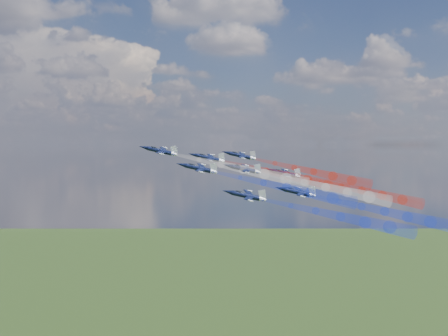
{
  "coord_description": "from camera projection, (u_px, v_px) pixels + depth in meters",
  "views": [
    {
      "loc": [
        -21.09,
        -160.27,
        151.12
      ],
      "look_at": [
        5.7,
        6.21,
        144.08
      ],
      "focal_mm": 44.46,
      "sensor_mm": 36.0,
      "label": 1
    }
  ],
  "objects": [
    {
      "name": "jet_outer_right",
      "position": [
        240.0,
        156.0,
        190.41
      ],
      "size": [
        14.16,
        11.82,
        7.65
      ],
      "primitive_type": null,
      "rotation": [
        0.22,
        -0.19,
        1.39
      ],
      "color": "black"
    },
    {
      "name": "trail_outer_right",
      "position": [
        314.0,
        172.0,
        191.17
      ],
      "size": [
        41.2,
        10.39,
        13.6
      ],
      "primitive_type": null,
      "rotation": [
        0.22,
        -0.19,
        1.39
      ],
      "color": "red"
    },
    {
      "name": "trail_inner_right",
      "position": [
        287.0,
        175.0,
        178.94
      ],
      "size": [
        41.2,
        10.39,
        13.6
      ],
      "primitive_type": null,
      "rotation": [
        0.22,
        -0.19,
        1.39
      ],
      "color": "red"
    },
    {
      "name": "jet_inner_left",
      "position": [
        199.0,
        168.0,
        158.54
      ],
      "size": [
        14.16,
        11.82,
        7.65
      ],
      "primitive_type": null,
      "rotation": [
        0.22,
        -0.19,
        1.39
      ],
      "color": "black"
    },
    {
      "name": "trail_center_third",
      "position": [
        326.0,
        187.0,
        170.33
      ],
      "size": [
        41.2,
        10.39,
        13.6
      ],
      "primitive_type": null,
      "rotation": [
        0.22,
        -0.19,
        1.39
      ],
      "color": "white"
    },
    {
      "name": "trail_rear_left",
      "position": [
        385.0,
        211.0,
        159.59
      ],
      "size": [
        41.2,
        10.39,
        13.6
      ],
      "primitive_type": null,
      "rotation": [
        0.22,
        -0.19,
        1.39
      ],
      "color": "#1A35DE"
    },
    {
      "name": "jet_rear_right",
      "position": [
        284.0,
        173.0,
        179.58
      ],
      "size": [
        14.16,
        11.82,
        7.65
      ],
      "primitive_type": null,
      "rotation": [
        0.22,
        -0.19,
        1.39
      ],
      "color": "black"
    },
    {
      "name": "trail_rear_right",
      "position": [
        362.0,
        191.0,
        180.35
      ],
      "size": [
        41.2,
        10.39,
        13.6
      ],
      "primitive_type": null,
      "rotation": [
        0.22,
        -0.19,
        1.39
      ],
      "color": "red"
    },
    {
      "name": "trail_lead",
      "position": [
        243.0,
        169.0,
        169.8
      ],
      "size": [
        41.2,
        10.39,
        13.6
      ],
      "primitive_type": null,
      "rotation": [
        0.22,
        -0.19,
        1.39
      ],
      "color": "white"
    },
    {
      "name": "jet_outer_left",
      "position": [
        246.0,
        196.0,
        147.49
      ],
      "size": [
        14.16,
        11.82,
        7.65
      ],
      "primitive_type": null,
      "rotation": [
        0.22,
        -0.19,
        1.39
      ],
      "color": "black"
    },
    {
      "name": "jet_center_third",
      "position": [
        244.0,
        169.0,
        169.56
      ],
      "size": [
        14.16,
        11.82,
        7.65
      ],
      "primitive_type": null,
      "rotation": [
        0.22,
        -0.19,
        1.39
      ],
      "color": "black"
    },
    {
      "name": "jet_inner_right",
      "position": [
        208.0,
        158.0,
        178.18
      ],
      "size": [
        14.16,
        11.82,
        7.65
      ],
      "primitive_type": null,
      "rotation": [
        0.22,
        -0.19,
        1.39
      ],
      "color": "black"
    },
    {
      "name": "jet_rear_left",
      "position": [
        297.0,
        192.0,
        158.82
      ],
      "size": [
        14.16,
        11.82,
        7.65
      ],
      "primitive_type": null,
      "rotation": [
        0.22,
        -0.19,
        1.39
      ],
      "color": "black"
    },
    {
      "name": "jet_lead",
      "position": [
        160.0,
        151.0,
        169.03
      ],
      "size": [
        14.16,
        11.82,
        7.65
      ],
      "primitive_type": null,
      "rotation": [
        0.22,
        -0.19,
        1.39
      ],
      "color": "black"
    },
    {
      "name": "trail_inner_left",
      "position": [
        287.0,
        188.0,
        159.31
      ],
      "size": [
        41.2,
        10.39,
        13.6
      ],
      "primitive_type": null,
      "rotation": [
        0.22,
        -0.19,
        1.39
      ],
      "color": "#1A35DE"
    },
    {
      "name": "trail_outer_left",
      "position": [
        341.0,
        216.0,
        148.26
      ],
      "size": [
        41.2,
        10.39,
        13.6
      ],
      "primitive_type": null,
      "rotation": [
        0.22,
        -0.19,
        1.39
      ],
      "color": "#1A35DE"
    }
  ]
}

